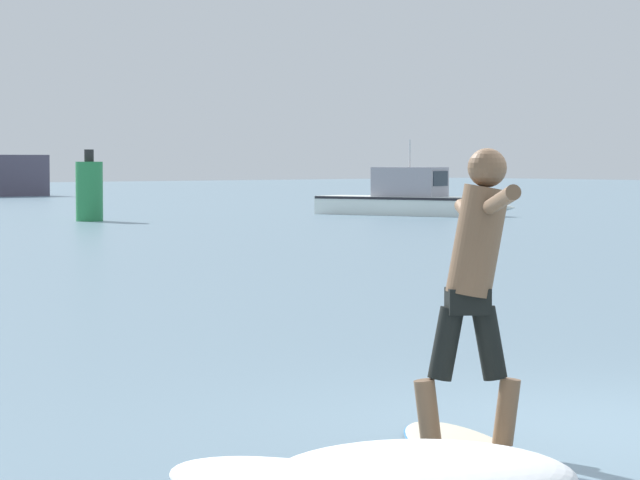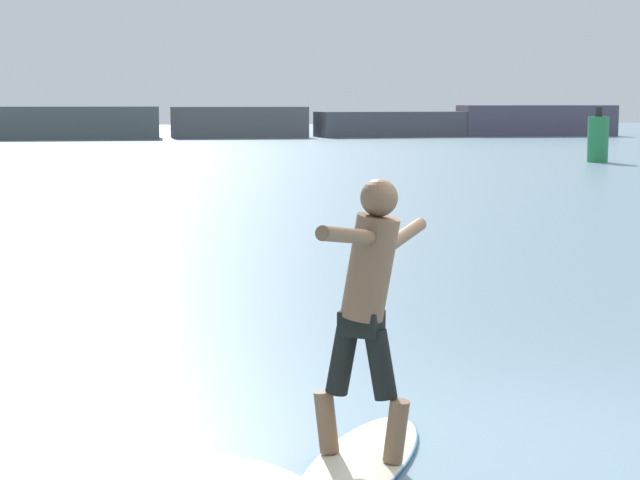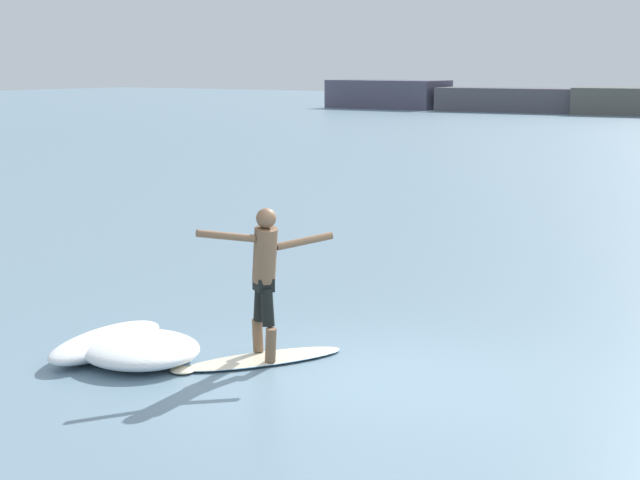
{
  "view_description": "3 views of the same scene",
  "coord_description": "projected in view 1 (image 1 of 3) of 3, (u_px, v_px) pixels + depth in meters",
  "views": [
    {
      "loc": [
        -8.03,
        -6.54,
        1.82
      ],
      "look_at": [
        -1.35,
        1.39,
        1.27
      ],
      "focal_mm": 85.0,
      "sensor_mm": 36.0,
      "label": 1
    },
    {
      "loc": [
        -2.93,
        -6.65,
        2.38
      ],
      "look_at": [
        -1.34,
        1.52,
        1.29
      ],
      "focal_mm": 60.0,
      "sensor_mm": 36.0,
      "label": 2
    },
    {
      "loc": [
        6.12,
        -10.15,
        3.6
      ],
      "look_at": [
        -1.46,
        1.3,
        1.3
      ],
      "focal_mm": 60.0,
      "sensor_mm": 36.0,
      "label": 3
    }
  ],
  "objects": [
    {
      "name": "surfer",
      "position": [
        476.0,
        270.0,
        9.28
      ],
      "size": [
        1.05,
        1.44,
        1.84
      ],
      "color": "brown",
      "rests_on": "surfboard"
    },
    {
      "name": "fishing_boat_near_jetty",
      "position": [
        410.0,
        199.0,
        49.49
      ],
      "size": [
        3.4,
        7.07,
        2.47
      ],
      "color": "white",
      "rests_on": "ground"
    },
    {
      "name": "ground_plane",
      "position": [
        604.0,
        428.0,
        10.26
      ],
      "size": [
        200.0,
        200.0,
        0.0
      ],
      "primitive_type": "plane",
      "color": "slate"
    },
    {
      "name": "surfboard",
      "position": [
        469.0,
        451.0,
        9.3
      ],
      "size": [
        1.54,
        2.19,
        0.19
      ],
      "color": "beige",
      "rests_on": "ground"
    },
    {
      "name": "channel_marker_buoy",
      "position": [
        89.0,
        191.0,
        44.7
      ],
      "size": [
        0.8,
        0.8,
        2.12
      ],
      "color": "#288447",
      "rests_on": "ground"
    },
    {
      "name": "wave_foam_at_tail",
      "position": [
        422.0,
        478.0,
        7.88
      ],
      "size": [
        2.15,
        2.1,
        0.32
      ],
      "color": "white",
      "rests_on": "ground"
    }
  ]
}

